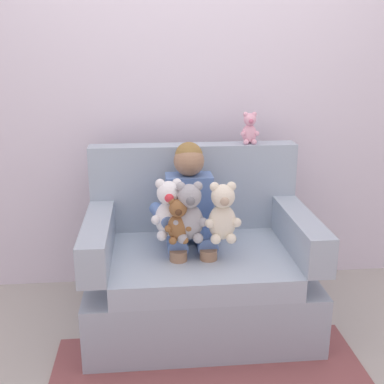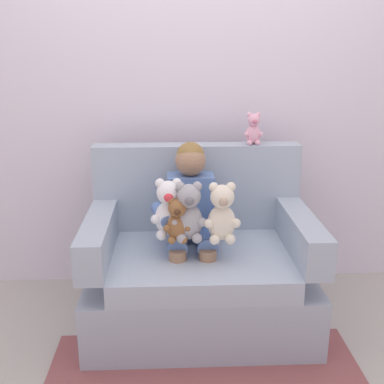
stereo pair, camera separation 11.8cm
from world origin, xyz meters
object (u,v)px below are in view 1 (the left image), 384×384
(armchair, at_px, (199,270))
(plush_pink_on_backrest, at_px, (250,129))
(plush_brown, at_px, (178,221))
(plush_white, at_px, (169,210))
(plush_cream, at_px, (223,214))
(seated_child, at_px, (190,210))
(plush_grey, at_px, (190,213))

(armchair, relative_size, plush_pink_on_backrest, 6.47)
(armchair, distance_m, plush_brown, 0.43)
(plush_white, distance_m, plush_pink_on_backrest, 0.74)
(plush_cream, bearing_deg, plush_brown, 161.54)
(plush_brown, bearing_deg, plush_white, 132.52)
(seated_child, distance_m, plush_grey, 0.19)
(seated_child, xyz_separation_m, plush_cream, (0.15, -0.20, 0.04))
(armchair, xyz_separation_m, plush_pink_on_backrest, (0.34, 0.31, 0.76))
(plush_brown, distance_m, plush_pink_on_backrest, 0.77)
(seated_child, distance_m, plush_cream, 0.25)
(plush_pink_on_backrest, bearing_deg, armchair, -133.74)
(plush_grey, bearing_deg, plush_brown, -179.91)
(plush_brown, bearing_deg, armchair, 64.80)
(plush_cream, height_order, plush_brown, plush_cream)
(plush_grey, bearing_deg, plush_white, 137.42)
(plush_cream, height_order, plush_white, plush_white)
(plush_white, bearing_deg, armchair, 35.37)
(plush_white, bearing_deg, plush_brown, -54.83)
(seated_child, bearing_deg, armchair, -25.37)
(armchair, xyz_separation_m, seated_child, (-0.05, 0.02, 0.36))
(armchair, bearing_deg, plush_cream, -60.04)
(armchair, relative_size, seated_child, 1.50)
(armchair, height_order, plush_white, armchair)
(plush_grey, bearing_deg, plush_cream, -23.44)
(plush_white, height_order, plush_pink_on_backrest, plush_pink_on_backrest)
(plush_cream, bearing_deg, plush_white, 147.53)
(armchair, bearing_deg, plush_brown, -125.72)
(seated_child, relative_size, plush_pink_on_backrest, 4.30)
(plush_grey, height_order, plush_brown, plush_grey)
(plush_brown, bearing_deg, plush_cream, 9.64)
(plush_grey, distance_m, plush_white, 0.12)
(seated_child, distance_m, plush_pink_on_backrest, 0.62)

